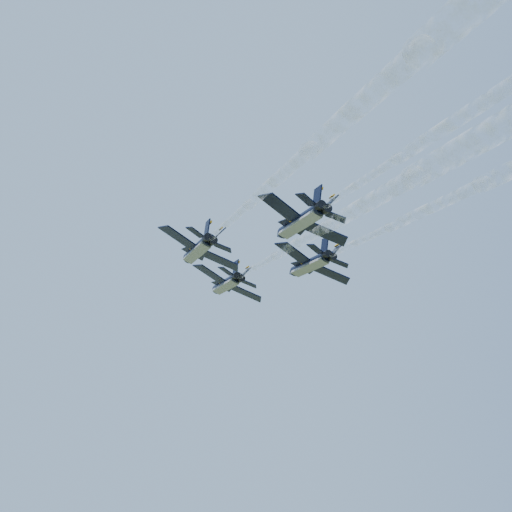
{
  "coord_description": "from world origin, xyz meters",
  "views": [
    {
      "loc": [
        -4.4,
        -85.33,
        69.44
      ],
      "look_at": [
        -3.29,
        3.49,
        101.77
      ],
      "focal_mm": 45.0,
      "sensor_mm": 36.0,
      "label": 1
    }
  ],
  "objects_px": {
    "jet_lead": "(226,284)",
    "jet_left": "(198,250)",
    "jet_slot": "(300,222)",
    "jet_right": "(310,265)"
  },
  "relations": [
    {
      "from": "jet_lead",
      "to": "jet_left",
      "type": "height_order",
      "value": "same"
    },
    {
      "from": "jet_slot",
      "to": "jet_right",
      "type": "bearing_deg",
      "value": 61.28
    },
    {
      "from": "jet_right",
      "to": "jet_slot",
      "type": "bearing_deg",
      "value": -118.72
    },
    {
      "from": "jet_lead",
      "to": "jet_slot",
      "type": "relative_size",
      "value": 1.0
    },
    {
      "from": "jet_left",
      "to": "jet_slot",
      "type": "xyz_separation_m",
      "value": [
        13.51,
        -10.15,
        0.0
      ]
    },
    {
      "from": "jet_lead",
      "to": "jet_left",
      "type": "xyz_separation_m",
      "value": [
        -3.49,
        -15.77,
        0.0
      ]
    },
    {
      "from": "jet_lead",
      "to": "jet_left",
      "type": "relative_size",
      "value": 1.0
    },
    {
      "from": "jet_left",
      "to": "jet_right",
      "type": "bearing_deg",
      "value": 0.93
    },
    {
      "from": "jet_lead",
      "to": "jet_right",
      "type": "bearing_deg",
      "value": -56.95
    },
    {
      "from": "jet_right",
      "to": "jet_slot",
      "type": "relative_size",
      "value": 1.0
    }
  ]
}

